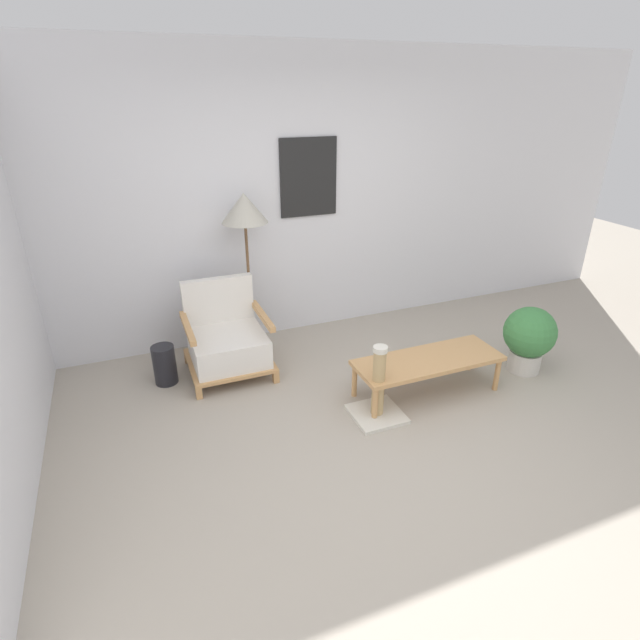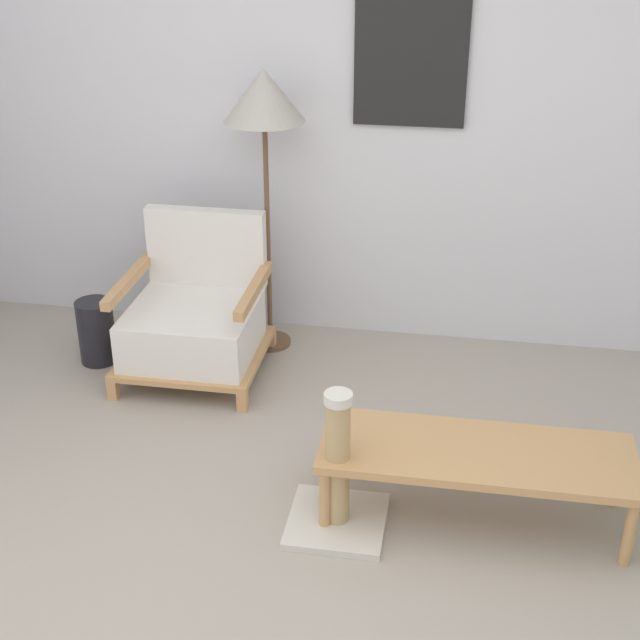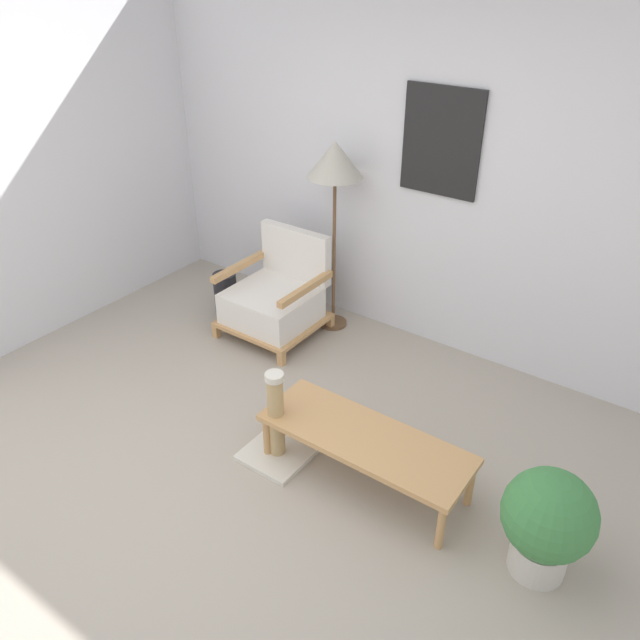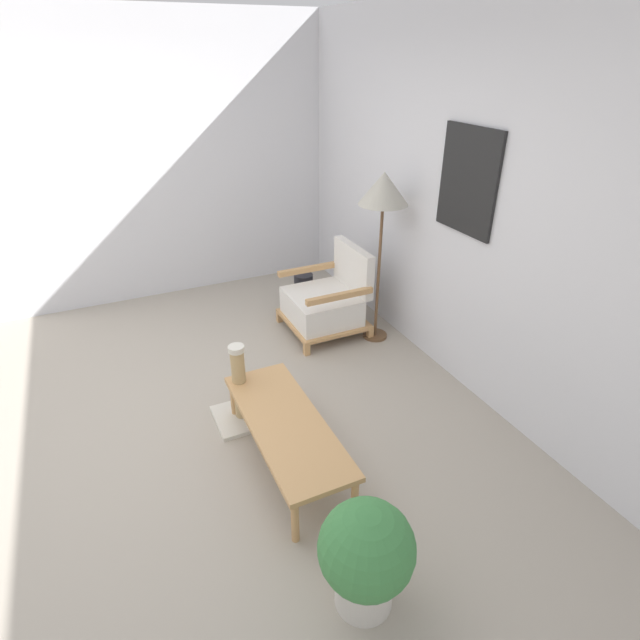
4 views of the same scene
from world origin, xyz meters
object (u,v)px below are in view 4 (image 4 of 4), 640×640
object	(u,v)px
potted_plant	(366,554)
vase	(304,290)
armchair	(327,301)
scratching_post	(241,397)
coffee_table	(286,425)
floor_lamp	(383,195)

from	to	relation	value
potted_plant	vase	bearing A→B (deg)	161.77
armchair	scratching_post	xyz separation A→B (m)	(0.91, -1.11, -0.11)
armchair	coffee_table	world-z (taller)	armchair
coffee_table	scratching_post	world-z (taller)	scratching_post
vase	scratching_post	distance (m)	1.84
coffee_table	vase	size ratio (longest dim) A/B	3.54
floor_lamp	potted_plant	size ratio (longest dim) A/B	2.48
vase	scratching_post	bearing A→B (deg)	-37.40
coffee_table	floor_lamp	bearing A→B (deg)	130.42
coffee_table	vase	distance (m)	2.22
coffee_table	potted_plant	distance (m)	1.03
armchair	vase	bearing A→B (deg)	179.76
coffee_table	potted_plant	world-z (taller)	potted_plant
armchair	potted_plant	xyz separation A→B (m)	(2.46, -0.99, 0.04)
armchair	coffee_table	distance (m)	1.74
floor_lamp	coffee_table	size ratio (longest dim) A/B	1.22
armchair	floor_lamp	world-z (taller)	floor_lamp
coffee_table	potted_plant	bearing A→B (deg)	-0.77
potted_plant	floor_lamp	bearing A→B (deg)	148.15
coffee_table	vase	world-z (taller)	vase
floor_lamp	vase	distance (m)	1.48
potted_plant	scratching_post	world-z (taller)	scratching_post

